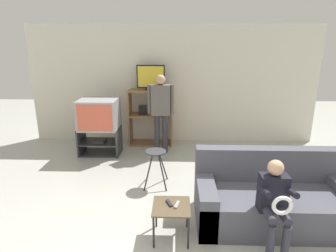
# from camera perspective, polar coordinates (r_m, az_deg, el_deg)

# --- Properties ---
(wall_back) EXTENTS (6.40, 0.06, 2.60)m
(wall_back) POSITION_cam_1_polar(r_m,az_deg,el_deg) (6.36, 0.98, 8.34)
(wall_back) COLOR silver
(wall_back) RESTS_ON ground_plane
(tv_stand) EXTENTS (0.81, 0.53, 0.55)m
(tv_stand) POSITION_cam_1_polar(r_m,az_deg,el_deg) (5.94, -13.60, -2.94)
(tv_stand) COLOR #38383D
(tv_stand) RESTS_ON ground_plane
(television_main) EXTENTS (0.75, 0.68, 0.59)m
(television_main) POSITION_cam_1_polar(r_m,az_deg,el_deg) (5.77, -13.81, 2.42)
(television_main) COLOR #9E9EA3
(television_main) RESTS_ON tv_stand
(media_shelf) EXTENTS (0.95, 0.44, 1.23)m
(media_shelf) POSITION_cam_1_polar(r_m,az_deg,el_deg) (6.23, -3.54, 1.84)
(media_shelf) COLOR #8E6642
(media_shelf) RESTS_ON ground_plane
(television_flat) EXTENTS (0.60, 0.20, 0.53)m
(television_flat) POSITION_cam_1_polar(r_m,az_deg,el_deg) (6.08, -3.52, 9.69)
(television_flat) COLOR black
(television_flat) RESTS_ON media_shelf
(folding_stool) EXTENTS (0.37, 0.42, 0.59)m
(folding_stool) POSITION_cam_1_polar(r_m,az_deg,el_deg) (4.44, -2.49, -6.44)
(folding_stool) COLOR black
(folding_stool) RESTS_ON ground_plane
(snack_table) EXTENTS (0.43, 0.43, 0.42)m
(snack_table) POSITION_cam_1_polar(r_m,az_deg,el_deg) (3.35, 0.69, -16.67)
(snack_table) COLOR brown
(snack_table) RESTS_ON ground_plane
(remote_control_black) EXTENTS (0.09, 0.15, 0.02)m
(remote_control_black) POSITION_cam_1_polar(r_m,az_deg,el_deg) (3.35, 0.25, -15.39)
(remote_control_black) COLOR #232328
(remote_control_black) RESTS_ON snack_table
(remote_control_white) EXTENTS (0.07, 0.15, 0.02)m
(remote_control_white) POSITION_cam_1_polar(r_m,az_deg,el_deg) (3.32, 1.85, -15.67)
(remote_control_white) COLOR gray
(remote_control_white) RESTS_ON snack_table
(couch) EXTENTS (1.93, 0.90, 0.88)m
(couch) POSITION_cam_1_polar(r_m,az_deg,el_deg) (3.91, 20.49, -13.81)
(couch) COLOR #4C4C56
(couch) RESTS_ON ground_plane
(person_standing_adult) EXTENTS (0.53, 0.20, 1.61)m
(person_standing_adult) POSITION_cam_1_polar(r_m,az_deg,el_deg) (5.63, -1.48, 3.96)
(person_standing_adult) COLOR #2D2D33
(person_standing_adult) RESTS_ON ground_plane
(person_seated_child) EXTENTS (0.33, 0.43, 1.02)m
(person_seated_child) POSITION_cam_1_polar(r_m,az_deg,el_deg) (3.28, 20.88, -13.79)
(person_seated_child) COLOR #2D2D38
(person_seated_child) RESTS_ON ground_plane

